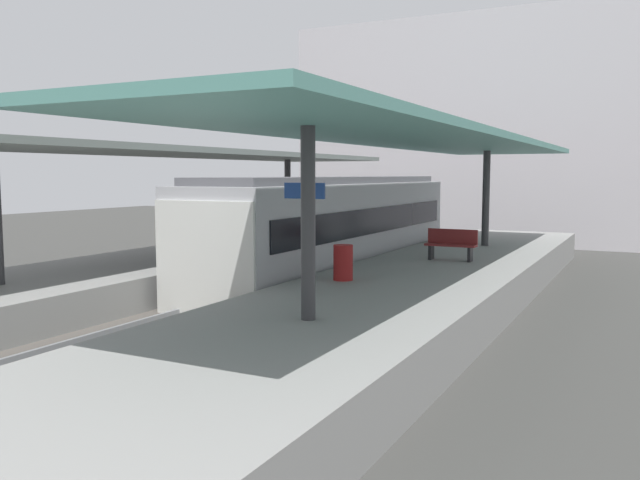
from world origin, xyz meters
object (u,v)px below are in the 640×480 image
at_px(commuter_train, 335,228).
at_px(passenger_near_bench, 229,216).
at_px(platform_sign, 305,212).
at_px(platform_bench, 451,244).
at_px(litter_bin, 343,263).

xyz_separation_m(commuter_train, passenger_near_bench, (-4.88, 1.28, 0.15)).
height_order(commuter_train, platform_sign, commuter_train).
height_order(platform_bench, litter_bin, platform_bench).
relative_size(commuter_train, platform_bench, 9.56).
distance_m(commuter_train, litter_bin, 5.64).
bearing_deg(passenger_near_bench, litter_bin, -39.96).
height_order(commuter_train, passenger_near_bench, commuter_train).
distance_m(platform_bench, litter_bin, 4.64).
xyz_separation_m(commuter_train, platform_sign, (2.54, -6.68, 0.90)).
distance_m(platform_sign, passenger_near_bench, 10.91).
height_order(platform_sign, passenger_near_bench, platform_sign).
bearing_deg(platform_bench, commuter_train, 172.33).
bearing_deg(commuter_train, platform_bench, -7.67).
bearing_deg(platform_sign, commuter_train, 110.81).
bearing_deg(passenger_near_bench, platform_sign, -47.04).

